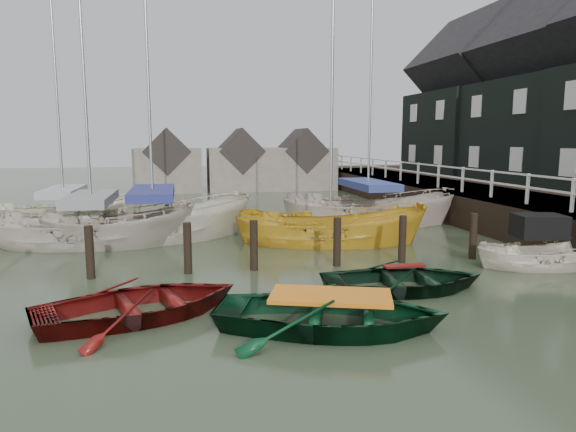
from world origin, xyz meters
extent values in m
plane|color=#2A3522|center=(0.00, 0.00, 0.00)|extent=(120.00, 120.00, 0.00)
cube|color=black|center=(9.50, 10.00, 1.40)|extent=(3.00, 32.00, 0.20)
cube|color=silver|center=(8.00, 10.00, 2.45)|extent=(0.06, 32.00, 0.06)
cube|color=silver|center=(8.00, 10.00, 2.05)|extent=(0.06, 32.00, 0.06)
cube|color=black|center=(15.00, 10.00, 0.00)|extent=(14.00, 38.00, 1.50)
cube|color=black|center=(15.00, 12.00, 4.00)|extent=(6.00, 7.00, 5.00)
cube|color=black|center=(15.00, 12.00, 8.25)|extent=(6.11, 7.14, 6.11)
cube|color=black|center=(15.00, 19.00, 4.00)|extent=(6.40, 7.00, 5.00)
cube|color=black|center=(15.00, 19.00, 8.25)|extent=(6.52, 7.14, 6.52)
cylinder|color=black|center=(-5.50, 3.00, 0.50)|extent=(0.22, 0.22, 1.80)
cylinder|color=black|center=(-3.00, 3.00, 0.50)|extent=(0.22, 0.22, 1.80)
cylinder|color=black|center=(-1.20, 3.00, 0.50)|extent=(0.22, 0.22, 1.80)
cylinder|color=black|center=(1.20, 3.00, 0.50)|extent=(0.22, 0.22, 1.80)
cylinder|color=black|center=(3.20, 3.00, 0.50)|extent=(0.22, 0.22, 1.80)
cylinder|color=black|center=(5.50, 3.00, 0.50)|extent=(0.22, 0.22, 1.80)
cube|color=#665B51|center=(-4.00, 26.00, 1.50)|extent=(4.50, 4.00, 3.00)
cube|color=#282321|center=(-4.00, 26.00, 2.80)|extent=(3.18, 4.08, 3.18)
cube|color=#665B51|center=(1.00, 26.00, 1.50)|extent=(4.50, 4.00, 3.00)
cube|color=#282321|center=(1.00, 26.00, 2.80)|extent=(3.18, 4.08, 3.18)
cube|color=#665B51|center=(5.50, 26.00, 1.50)|extent=(4.50, 4.00, 3.00)
cube|color=#282321|center=(5.50, 26.00, 2.80)|extent=(3.18, 4.08, 3.18)
imported|color=#5A0E0C|center=(-3.98, -0.32, 0.00)|extent=(4.92, 4.18, 0.86)
imported|color=#083319|center=(-0.39, -1.77, 0.00)|extent=(5.18, 4.40, 0.91)
imported|color=black|center=(2.05, 0.32, 0.00)|extent=(4.15, 3.13, 0.81)
imported|color=beige|center=(6.80, 1.59, 0.00)|extent=(3.88, 2.07, 1.42)
cube|color=black|center=(6.80, 1.79, 1.17)|extent=(1.47, 1.23, 0.65)
imported|color=beige|center=(-6.16, 7.56, 0.00)|extent=(7.23, 3.45, 2.69)
cylinder|color=#B2B2B7|center=(-6.16, 7.56, 6.09)|extent=(0.10, 0.10, 9.22)
cube|color=gray|center=(-6.16, 7.56, 1.60)|extent=(3.97, 1.85, 0.30)
imported|color=beige|center=(-4.14, 8.08, 0.00)|extent=(7.93, 4.59, 2.88)
cylinder|color=#B2B2B7|center=(-4.14, 8.08, 6.41)|extent=(0.10, 0.10, 9.65)
cube|color=navy|center=(-4.14, 8.08, 1.71)|extent=(4.35, 2.47, 0.30)
imported|color=gold|center=(1.95, 6.24, 0.00)|extent=(7.09, 4.08, 2.58)
cylinder|color=#B2B2B7|center=(1.95, 6.24, 5.13)|extent=(0.10, 0.10, 7.42)
imported|color=beige|center=(4.74, 10.01, 0.00)|extent=(7.88, 5.04, 2.85)
cylinder|color=#B2B2B7|center=(4.74, 10.01, 5.76)|extent=(0.10, 0.10, 8.39)
cube|color=navy|center=(4.74, 10.01, 1.69)|extent=(4.32, 2.72, 0.30)
imported|color=beige|center=(-7.86, 11.47, 0.00)|extent=(6.77, 3.34, 2.50)
cylinder|color=#B2B2B7|center=(-7.86, 11.47, 5.28)|extent=(0.10, 0.10, 7.80)
cube|color=#9C9DA1|center=(-7.86, 11.47, 1.50)|extent=(3.72, 1.80, 0.30)
camera|label=1|loc=(-3.10, -10.80, 3.60)|focal=32.00mm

